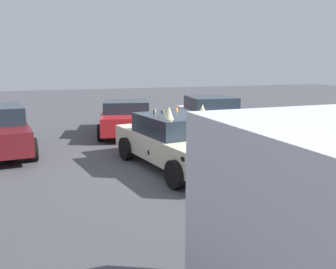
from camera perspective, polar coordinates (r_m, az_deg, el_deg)
name	(u,v)px	position (r m, az deg, el deg)	size (l,w,h in m)	color
ground_plane	(179,167)	(9.77, 1.67, -5.08)	(60.00, 60.00, 0.00)	#47474C
art_car_decorated	(178,141)	(9.64, 1.57, -1.05)	(4.74, 2.61, 1.68)	beige
parked_sedan_near_right	(212,115)	(14.22, 6.83, 2.94)	(4.07, 2.38, 1.43)	white
parked_sedan_far_left	(126,117)	(14.26, -6.53, 2.70)	(4.40, 2.63, 1.31)	red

